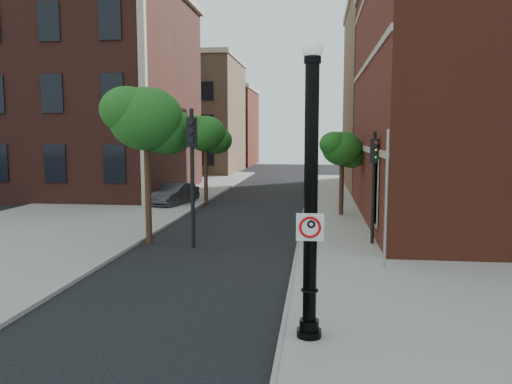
# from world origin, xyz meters

# --- Properties ---
(ground) EXTENTS (120.00, 120.00, 0.00)m
(ground) POSITION_xyz_m (0.00, 0.00, 0.00)
(ground) COLOR black
(ground) RESTS_ON ground
(sidewalk_right) EXTENTS (8.00, 60.00, 0.12)m
(sidewalk_right) POSITION_xyz_m (6.00, 10.00, 0.06)
(sidewalk_right) COLOR gray
(sidewalk_right) RESTS_ON ground
(sidewalk_left) EXTENTS (10.00, 50.00, 0.12)m
(sidewalk_left) POSITION_xyz_m (-9.00, 18.00, 0.06)
(sidewalk_left) COLOR gray
(sidewalk_left) RESTS_ON ground
(curb_edge) EXTENTS (0.10, 60.00, 0.14)m
(curb_edge) POSITION_xyz_m (2.05, 10.00, 0.07)
(curb_edge) COLOR gray
(curb_edge) RESTS_ON ground
(victorian_building) EXTENTS (18.60, 14.60, 17.95)m
(victorian_building) POSITION_xyz_m (-16.00, 23.97, 8.74)
(victorian_building) COLOR #51241E
(victorian_building) RESTS_ON ground
(bg_building_tan_a) EXTENTS (12.00, 12.00, 12.00)m
(bg_building_tan_a) POSITION_xyz_m (-12.00, 44.00, 6.00)
(bg_building_tan_a) COLOR #977052
(bg_building_tan_a) RESTS_ON ground
(bg_building_red) EXTENTS (12.00, 12.00, 10.00)m
(bg_building_red) POSITION_xyz_m (-12.00, 58.00, 5.00)
(bg_building_red) COLOR maroon
(bg_building_red) RESTS_ON ground
(bg_building_tan_b) EXTENTS (22.00, 14.00, 14.00)m
(bg_building_tan_b) POSITION_xyz_m (16.00, 30.00, 7.00)
(bg_building_tan_b) COLOR #977052
(bg_building_tan_b) RESTS_ON ground
(lamppost) EXTENTS (0.51, 0.51, 5.98)m
(lamppost) POSITION_xyz_m (2.61, -0.62, 2.76)
(lamppost) COLOR black
(lamppost) RESTS_ON ground
(no_parking_sign) EXTENTS (0.54, 0.07, 0.54)m
(no_parking_sign) POSITION_xyz_m (2.60, -0.77, 2.39)
(no_parking_sign) COLOR white
(no_parking_sign) RESTS_ON ground
(parked_car) EXTENTS (2.19, 4.22, 1.32)m
(parked_car) POSITION_xyz_m (-5.64, 18.08, 0.66)
(parked_car) COLOR #2C2C31
(parked_car) RESTS_ON ground
(traffic_signal_left) EXTENTS (0.34, 0.42, 5.11)m
(traffic_signal_left) POSITION_xyz_m (-1.82, 7.43, 3.44)
(traffic_signal_left) COLOR black
(traffic_signal_left) RESTS_ON ground
(traffic_signal_right) EXTENTS (0.34, 0.38, 4.29)m
(traffic_signal_right) POSITION_xyz_m (4.80, 8.37, 2.89)
(traffic_signal_right) COLOR black
(traffic_signal_right) RESTS_ON ground
(utility_pole) EXTENTS (0.09, 0.09, 4.33)m
(utility_pole) POSITION_xyz_m (4.80, 4.94, 2.17)
(utility_pole) COLOR #999999
(utility_pole) RESTS_ON ground
(street_tree_a) EXTENTS (3.30, 2.98, 5.94)m
(street_tree_a) POSITION_xyz_m (-3.62, 7.88, 4.69)
(street_tree_a) COLOR #321D14
(street_tree_a) RESTS_ON ground
(street_tree_b) EXTENTS (2.93, 2.65, 5.28)m
(street_tree_b) POSITION_xyz_m (-3.84, 18.73, 4.16)
(street_tree_b) COLOR #321D14
(street_tree_b) RESTS_ON ground
(street_tree_c) EXTENTS (2.40, 2.17, 4.33)m
(street_tree_c) POSITION_xyz_m (3.99, 15.22, 3.41)
(street_tree_c) COLOR #321D14
(street_tree_c) RESTS_ON ground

